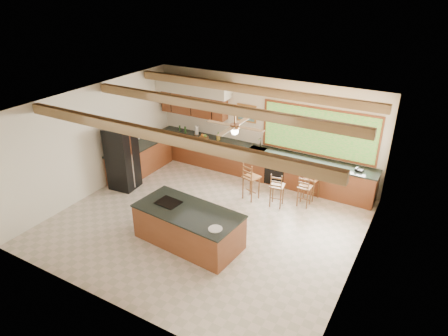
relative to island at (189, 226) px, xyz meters
The scene contains 9 objects.
ground 1.02m from the island, 95.41° to the left, with size 7.20×7.20×0.00m, color beige.
room_shell 2.39m from the island, 99.26° to the left, with size 7.27×6.54×3.02m.
counter_run 3.55m from the island, 104.76° to the left, with size 7.12×3.10×1.22m.
island is the anchor object (origin of this frame).
refrigerator 3.43m from the island, 157.25° to the left, with size 0.78×0.76×1.83m.
bar_stool_a 2.71m from the island, 65.57° to the left, with size 0.41×0.41×0.99m.
bar_stool_b 2.49m from the island, 81.78° to the left, with size 0.48×0.48×1.10m.
bar_stool_c 3.33m from the island, 58.23° to the left, with size 0.34×0.34×0.94m.
bar_stool_d 3.77m from the island, 61.54° to the left, with size 0.44×0.44×1.01m.
Camera 1 is at (4.55, -7.13, 5.61)m, focal length 32.00 mm.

